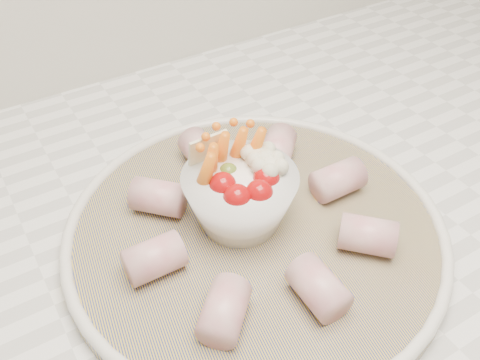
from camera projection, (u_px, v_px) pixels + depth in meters
serving_platter at (255, 230)px, 0.55m from camera, size 0.44×0.44×0.02m
veggie_bowl at (240, 192)px, 0.53m from camera, size 0.11×0.11×0.10m
cured_meat_rolls at (255, 215)px, 0.53m from camera, size 0.27×0.27×0.04m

